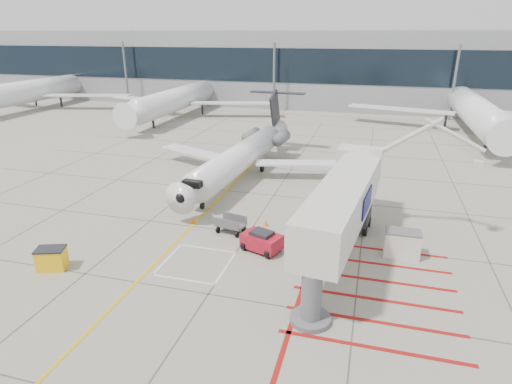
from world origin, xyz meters
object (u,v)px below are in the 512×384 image
(jet_bridge, at_px, (341,212))
(pushback_tug, at_px, (262,240))
(regional_jet, at_px, (232,148))
(spill_bin, at_px, (52,258))

(jet_bridge, xyz_separation_m, pushback_tug, (-5.05, 0.53, -2.84))
(regional_jet, distance_m, spill_bin, 18.95)
(pushback_tug, bearing_deg, jet_bridge, 14.09)
(regional_jet, distance_m, pushback_tug, 13.81)
(jet_bridge, height_order, pushback_tug, jet_bridge)
(spill_bin, bearing_deg, regional_jet, 52.42)
(regional_jet, relative_size, spill_bin, 16.87)
(regional_jet, bearing_deg, pushback_tug, -58.73)
(regional_jet, bearing_deg, spill_bin, -103.49)
(regional_jet, xyz_separation_m, pushback_tug, (6.08, -12.06, -2.87))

